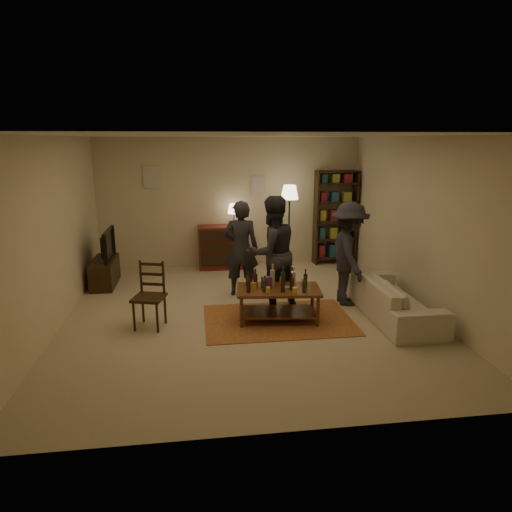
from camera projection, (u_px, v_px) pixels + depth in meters
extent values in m
plane|color=#C6B793|center=(247.00, 314.00, 7.12)|extent=(6.00, 6.00, 0.00)
plane|color=beige|center=(230.00, 202.00, 9.66)|extent=(5.50, 0.00, 5.50)
plane|color=beige|center=(53.00, 234.00, 6.43)|extent=(0.00, 6.00, 6.00)
plane|color=beige|center=(421.00, 225.00, 7.14)|extent=(0.00, 6.00, 6.00)
plane|color=beige|center=(286.00, 295.00, 3.90)|extent=(5.50, 0.00, 5.50)
plane|color=white|center=(246.00, 135.00, 6.45)|extent=(6.00, 6.00, 0.00)
cube|color=beige|center=(152.00, 177.00, 9.30)|extent=(0.35, 0.03, 0.45)
cube|color=beige|center=(258.00, 186.00, 9.64)|extent=(0.30, 0.03, 0.40)
cube|color=#9A3C21|center=(278.00, 320.00, 6.87)|extent=(2.20, 1.50, 0.01)
cube|color=brown|center=(279.00, 290.00, 6.76)|extent=(1.29, 0.79, 0.04)
cube|color=brown|center=(278.00, 312.00, 6.84)|extent=(1.18, 0.68, 0.02)
cylinder|color=brown|center=(241.00, 313.00, 6.54)|extent=(0.05, 0.05, 0.46)
cylinder|color=brown|center=(318.00, 312.00, 6.57)|extent=(0.05, 0.05, 0.46)
cylinder|color=brown|center=(242.00, 300.00, 7.07)|extent=(0.05, 0.05, 0.46)
cylinder|color=brown|center=(312.00, 299.00, 7.10)|extent=(0.05, 0.05, 0.46)
cylinder|color=gold|center=(254.00, 286.00, 6.72)|extent=(0.07, 0.07, 0.10)
cylinder|color=gold|center=(268.00, 290.00, 6.55)|extent=(0.07, 0.07, 0.09)
cylinder|color=gold|center=(282.00, 281.00, 6.95)|extent=(0.07, 0.07, 0.11)
cylinder|color=gold|center=(295.00, 290.00, 6.53)|extent=(0.07, 0.07, 0.09)
cylinder|color=gold|center=(304.00, 282.00, 6.91)|extent=(0.07, 0.07, 0.10)
cube|color=#762E80|center=(266.00, 282.00, 6.74)|extent=(0.15, 0.12, 0.18)
cylinder|color=gray|center=(287.00, 288.00, 6.73)|extent=(0.12, 0.12, 0.02)
cube|color=#322110|center=(149.00, 298.00, 6.51)|extent=(0.52, 0.52, 0.04)
cylinder|color=#322110|center=(134.00, 317.00, 6.42)|extent=(0.04, 0.04, 0.44)
cylinder|color=#322110|center=(157.00, 318.00, 6.38)|extent=(0.04, 0.04, 0.44)
cylinder|color=#322110|center=(143.00, 308.00, 6.75)|extent=(0.04, 0.04, 0.44)
cylinder|color=#322110|center=(165.00, 309.00, 6.71)|extent=(0.04, 0.04, 0.44)
cube|color=#322110|center=(152.00, 276.00, 6.60)|extent=(0.34, 0.12, 0.50)
cube|color=#322110|center=(105.00, 272.00, 8.46)|extent=(0.40, 1.00, 0.50)
imported|color=black|center=(104.00, 245.00, 8.34)|extent=(0.13, 0.97, 0.56)
cube|color=maroon|center=(222.00, 247.00, 9.59)|extent=(1.00, 0.48, 0.90)
cube|color=#322110|center=(223.00, 261.00, 9.41)|extent=(0.92, 0.02, 0.22)
cube|color=#322110|center=(223.00, 248.00, 9.34)|extent=(0.92, 0.02, 0.22)
cube|color=#322110|center=(223.00, 236.00, 9.28)|extent=(0.92, 0.02, 0.22)
cylinder|color=#322110|center=(234.00, 225.00, 9.51)|extent=(0.12, 0.12, 0.04)
cylinder|color=#322110|center=(234.00, 219.00, 9.48)|extent=(0.02, 0.02, 0.22)
cone|color=#FFE5B2|center=(234.00, 208.00, 9.42)|extent=(0.26, 0.26, 0.20)
cube|color=#322110|center=(316.00, 219.00, 9.78)|extent=(0.04, 0.34, 2.00)
cube|color=#322110|center=(354.00, 218.00, 9.89)|extent=(0.04, 0.34, 2.00)
cube|color=#322110|center=(334.00, 256.00, 10.04)|extent=(0.90, 0.34, 0.03)
cube|color=#322110|center=(334.00, 238.00, 9.94)|extent=(0.90, 0.34, 0.03)
cube|color=#322110|center=(335.00, 220.00, 9.85)|extent=(0.90, 0.34, 0.03)
cube|color=#322110|center=(336.00, 202.00, 9.75)|extent=(0.90, 0.34, 0.03)
cube|color=#322110|center=(337.00, 183.00, 9.65)|extent=(0.90, 0.34, 0.03)
cube|color=#322110|center=(337.00, 171.00, 9.59)|extent=(0.90, 0.34, 0.03)
cube|color=maroon|center=(321.00, 250.00, 9.97)|extent=(0.12, 0.22, 0.26)
cube|color=#224F67|center=(332.00, 250.00, 10.00)|extent=(0.15, 0.22, 0.26)
cube|color=#989F35|center=(344.00, 249.00, 10.04)|extent=(0.18, 0.22, 0.26)
cube|color=#224F67|center=(321.00, 233.00, 9.87)|extent=(0.12, 0.22, 0.24)
cube|color=#989F35|center=(332.00, 232.00, 9.90)|extent=(0.15, 0.22, 0.24)
cube|color=maroon|center=(344.00, 232.00, 9.94)|extent=(0.18, 0.22, 0.24)
cube|color=#989F35|center=(322.00, 215.00, 9.78)|extent=(0.12, 0.22, 0.22)
cube|color=maroon|center=(333.00, 215.00, 9.81)|extent=(0.15, 0.22, 0.22)
cube|color=#224F67|center=(345.00, 214.00, 9.84)|extent=(0.18, 0.22, 0.22)
cube|color=maroon|center=(323.00, 197.00, 9.68)|extent=(0.12, 0.22, 0.20)
cube|color=#224F67|center=(334.00, 197.00, 9.71)|extent=(0.15, 0.22, 0.20)
cube|color=#989F35|center=(346.00, 196.00, 9.75)|extent=(0.18, 0.22, 0.20)
cube|color=#224F67|center=(323.00, 178.00, 9.58)|extent=(0.12, 0.22, 0.18)
cube|color=#989F35|center=(335.00, 178.00, 9.61)|extent=(0.15, 0.22, 0.18)
cube|color=maroon|center=(347.00, 178.00, 9.65)|extent=(0.18, 0.22, 0.18)
cylinder|color=black|center=(288.00, 269.00, 9.57)|extent=(0.28, 0.28, 0.03)
cylinder|color=black|center=(289.00, 233.00, 9.38)|extent=(0.03, 0.03, 1.56)
cone|color=#FFE5B2|center=(290.00, 192.00, 9.17)|extent=(0.36, 0.36, 0.28)
imported|color=beige|center=(393.00, 298.00, 6.95)|extent=(0.81, 2.08, 0.61)
imported|color=#26262D|center=(241.00, 248.00, 7.83)|extent=(0.65, 0.47, 1.66)
imported|color=#292830|center=(272.00, 253.00, 7.21)|extent=(1.06, 0.95, 1.81)
imported|color=#27272F|center=(349.00, 254.00, 7.39)|extent=(0.69, 1.13, 1.69)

